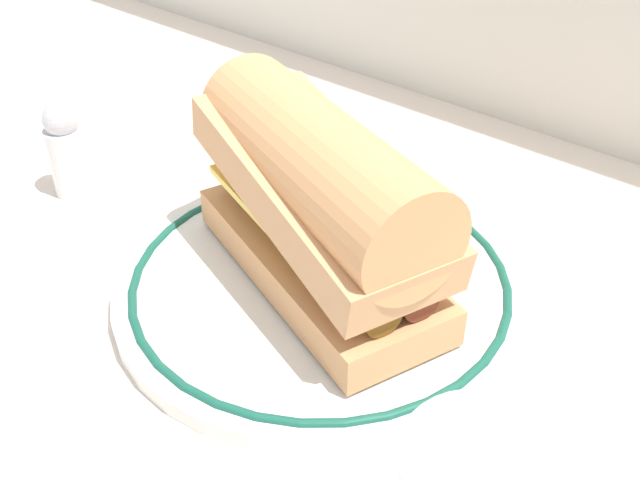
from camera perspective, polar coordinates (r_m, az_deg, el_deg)
ground_plane at (r=0.51m, az=-0.10°, el=-6.14°), size 1.50×1.50×0.00m
plate at (r=0.53m, az=0.00°, el=-3.27°), size 0.28×0.28×0.01m
sausage_sandwich at (r=0.48m, az=0.00°, el=3.06°), size 0.22×0.15×0.12m
salt_shaker at (r=0.65m, az=-17.92°, el=6.32°), size 0.03×0.03×0.08m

